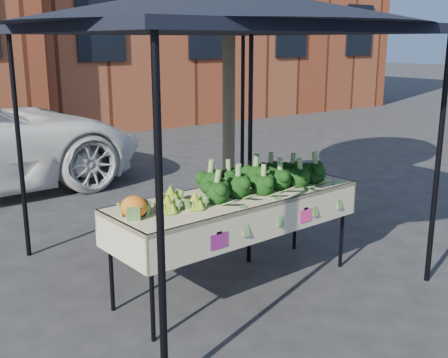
% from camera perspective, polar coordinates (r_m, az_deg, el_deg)
% --- Properties ---
extents(ground, '(90.00, 90.00, 0.00)m').
position_cam_1_polar(ground, '(5.35, 1.26, -10.56)').
color(ground, '#242426').
extents(table, '(2.44, 0.94, 0.90)m').
position_cam_1_polar(table, '(5.07, 1.34, -6.49)').
color(table, beige).
rests_on(table, ground).
extents(canopy, '(3.16, 3.16, 2.74)m').
position_cam_1_polar(canopy, '(5.27, -0.79, 4.69)').
color(canopy, black).
rests_on(canopy, ground).
extents(broccoli_heap, '(1.38, 0.58, 0.27)m').
position_cam_1_polar(broccoli_heap, '(5.08, 3.67, 0.45)').
color(broccoli_heap, black).
rests_on(broccoli_heap, table).
extents(romanesco_cluster, '(0.44, 0.48, 0.21)m').
position_cam_1_polar(romanesco_cluster, '(4.53, -5.20, -1.70)').
color(romanesco_cluster, '#92AB29').
rests_on(romanesco_cluster, table).
extents(cauliflower_pair, '(0.21, 0.21, 0.19)m').
position_cam_1_polar(cauliflower_pair, '(4.33, -9.34, -2.75)').
color(cauliflower_pair, orange).
rests_on(cauliflower_pair, table).
extents(street_tree, '(2.19, 2.19, 4.32)m').
position_cam_1_polar(street_tree, '(6.53, 0.51, 13.49)').
color(street_tree, '#1E4C14').
rests_on(street_tree, ground).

